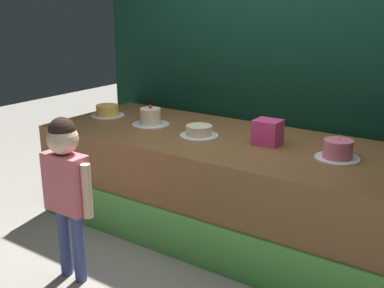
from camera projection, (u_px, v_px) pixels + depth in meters
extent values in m
plane|color=gray|center=(191.00, 263.00, 3.46)|extent=(12.00, 12.00, 0.00)
cube|color=brown|center=(232.00, 187.00, 3.82)|extent=(3.27, 1.20, 0.82)
cube|color=#59B24C|center=(190.00, 241.00, 3.40)|extent=(3.27, 0.02, 0.37)
cube|color=black|center=(276.00, 39.00, 4.04)|extent=(3.75, 0.08, 3.11)
cylinder|color=#3F4C8C|center=(65.00, 241.00, 3.25)|extent=(0.08, 0.08, 0.51)
cylinder|color=#3F4C8C|center=(79.00, 247.00, 3.17)|extent=(0.08, 0.08, 0.51)
cube|color=#D86672|center=(66.00, 183.00, 3.08)|extent=(0.32, 0.14, 0.40)
cylinder|color=beige|center=(48.00, 179.00, 3.19)|extent=(0.06, 0.06, 0.37)
cylinder|color=beige|center=(87.00, 191.00, 2.98)|extent=(0.06, 0.06, 0.37)
sphere|color=beige|center=(63.00, 139.00, 2.99)|extent=(0.21, 0.21, 0.21)
sphere|color=black|center=(62.00, 130.00, 2.97)|extent=(0.17, 0.17, 0.17)
cube|color=#F03E85|center=(268.00, 132.00, 3.54)|extent=(0.20, 0.18, 0.19)
cylinder|color=silver|center=(108.00, 115.00, 4.45)|extent=(0.32, 0.32, 0.01)
cylinder|color=#F2BF4C|center=(107.00, 110.00, 4.44)|extent=(0.21, 0.21, 0.10)
cylinder|color=silver|center=(151.00, 124.00, 4.13)|extent=(0.33, 0.33, 0.01)
cylinder|color=beige|center=(150.00, 116.00, 4.11)|extent=(0.18, 0.18, 0.14)
sphere|color=red|center=(150.00, 107.00, 4.08)|extent=(0.03, 0.03, 0.03)
cylinder|color=white|center=(199.00, 135.00, 3.78)|extent=(0.32, 0.32, 0.01)
cylinder|color=beige|center=(199.00, 130.00, 3.77)|extent=(0.21, 0.21, 0.08)
cylinder|color=white|center=(337.00, 158.00, 3.23)|extent=(0.31, 0.31, 0.01)
cylinder|color=pink|center=(338.00, 149.00, 3.21)|extent=(0.20, 0.20, 0.13)
cone|color=#F2E566|center=(339.00, 137.00, 3.19)|extent=(0.02, 0.02, 0.04)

